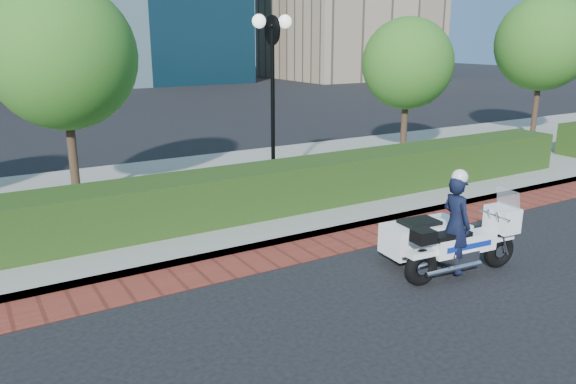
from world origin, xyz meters
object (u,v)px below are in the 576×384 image
tree_c (407,64)px  police_motorcycle (445,235)px  tree_b (63,57)px  tree_d (543,43)px  lamppost (273,75)px

tree_c → police_motorcycle: bearing=-127.6°
tree_b → tree_c: 10.01m
tree_b → tree_d: (16.50, 0.00, 0.18)m
tree_b → police_motorcycle: (4.62, -6.97, -2.80)m
tree_b → police_motorcycle: 8.82m
police_motorcycle → tree_d: bearing=35.6°
tree_d → police_motorcycle: (-11.88, -6.97, -2.98)m
tree_c → police_motorcycle: size_ratio=1.88×
lamppost → police_motorcycle: (0.12, -5.67, -2.33)m
tree_d → lamppost: bearing=-173.8°
lamppost → police_motorcycle: 6.13m
tree_d → tree_b: bearing=180.0°
tree_b → police_motorcycle: bearing=-56.5°
lamppost → police_motorcycle: bearing=-88.8°
lamppost → tree_b: tree_b is taller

